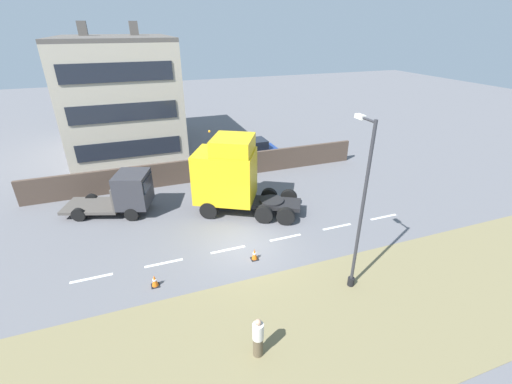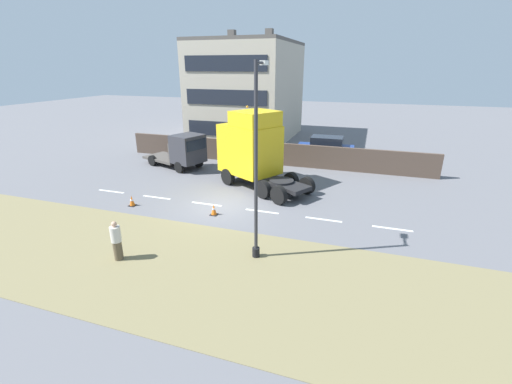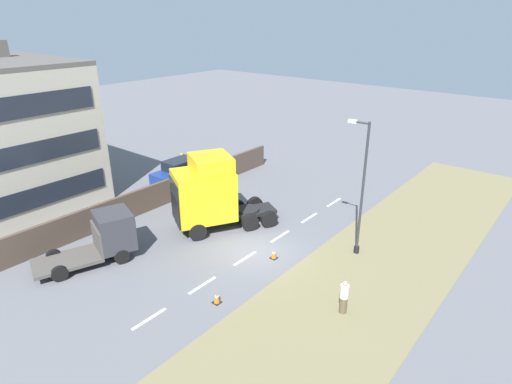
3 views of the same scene
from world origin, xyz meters
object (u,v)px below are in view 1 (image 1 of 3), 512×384
(pedestrian, at_px, (258,338))
(flatbed_truck, at_px, (126,193))
(traffic_cone_trailing, at_px, (155,281))
(parked_car, at_px, (250,153))
(traffic_cone_lead, at_px, (255,254))
(lorry_cab, at_px, (230,175))
(lamp_post, at_px, (360,216))

(pedestrian, bearing_deg, flatbed_truck, 17.86)
(flatbed_truck, bearing_deg, traffic_cone_trailing, 25.79)
(parked_car, height_order, traffic_cone_lead, parked_car)
(lorry_cab, relative_size, pedestrian, 3.98)
(lamp_post, xyz_separation_m, traffic_cone_trailing, (2.81, 8.06, -3.17))
(parked_car, relative_size, lamp_post, 0.59)
(lorry_cab, xyz_separation_m, parked_car, (6.78, -3.65, -1.32))
(parked_car, relative_size, pedestrian, 2.67)
(lorry_cab, relative_size, lamp_post, 0.88)
(lorry_cab, relative_size, flatbed_truck, 1.18)
(lorry_cab, distance_m, parked_car, 7.81)
(lamp_post, xyz_separation_m, traffic_cone_lead, (3.11, 3.33, -3.17))
(lorry_cab, height_order, parked_car, lorry_cab)
(pedestrian, xyz_separation_m, traffic_cone_lead, (5.09, -1.71, -0.51))
(parked_car, relative_size, traffic_cone_trailing, 7.51)
(parked_car, relative_size, traffic_cone_lead, 7.51)
(lorry_cab, height_order, lamp_post, lamp_post)
(pedestrian, bearing_deg, lorry_cab, -11.06)
(lorry_cab, xyz_separation_m, pedestrian, (-10.28, 2.01, -1.53))
(lorry_cab, bearing_deg, traffic_cone_lead, -154.23)
(lamp_post, height_order, traffic_cone_trailing, lamp_post)
(lorry_cab, bearing_deg, flatbed_truck, 102.47)
(parked_car, bearing_deg, pedestrian, 160.55)
(parked_car, bearing_deg, traffic_cone_lead, 160.62)
(flatbed_truck, distance_m, traffic_cone_lead, 8.98)
(lorry_cab, bearing_deg, traffic_cone_trailing, 166.58)
(traffic_cone_trailing, bearing_deg, lamp_post, -109.19)
(parked_car, distance_m, pedestrian, 17.97)
(parked_car, distance_m, lamp_post, 15.28)
(lamp_post, relative_size, traffic_cone_lead, 12.67)
(lorry_cab, bearing_deg, parked_car, 0.83)
(flatbed_truck, relative_size, pedestrian, 3.36)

